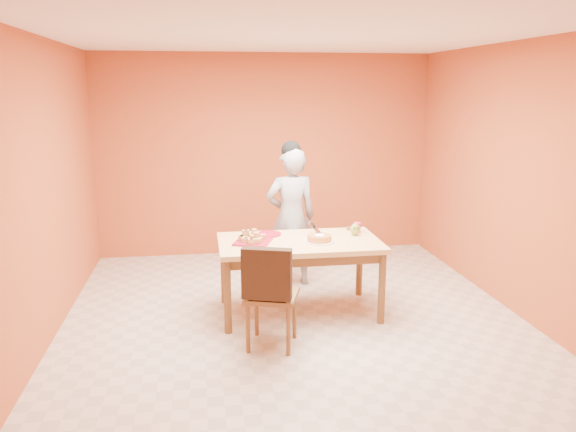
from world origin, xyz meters
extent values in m
plane|color=beige|center=(0.00, 0.00, 0.00)|extent=(5.00, 5.00, 0.00)
plane|color=white|center=(0.00, 0.00, 2.70)|extent=(5.00, 5.00, 0.00)
plane|color=#AF4928|center=(0.00, 2.50, 1.35)|extent=(4.50, 0.00, 4.50)
plane|color=#AF4928|center=(-2.25, 0.00, 1.35)|extent=(0.00, 5.00, 5.00)
plane|color=#AF4928|center=(2.25, 0.00, 1.35)|extent=(0.00, 5.00, 5.00)
cube|color=#DCBC73|center=(0.08, 0.25, 0.73)|extent=(1.60, 0.90, 0.05)
cube|color=brown|center=(0.08, 0.25, 0.66)|extent=(1.48, 0.78, 0.10)
cylinder|color=brown|center=(-0.66, -0.14, 0.35)|extent=(0.07, 0.07, 0.71)
cylinder|color=brown|center=(-0.66, 0.64, 0.35)|extent=(0.07, 0.07, 0.71)
cylinder|color=brown|center=(0.82, -0.14, 0.35)|extent=(0.07, 0.07, 0.71)
cylinder|color=brown|center=(0.82, 0.64, 0.35)|extent=(0.07, 0.07, 0.71)
imported|color=#949496|center=(0.13, 1.11, 0.80)|extent=(0.61, 0.43, 1.59)
cube|color=maroon|center=(-0.38, 0.24, 0.77)|extent=(0.43, 0.43, 0.02)
cylinder|color=maroon|center=(-0.20, 0.52, 0.77)|extent=(0.34, 0.34, 0.02)
cylinder|color=white|center=(0.26, 0.16, 0.77)|extent=(0.33, 0.33, 0.01)
cylinder|color=orange|center=(0.26, 0.16, 0.80)|extent=(0.25, 0.25, 0.05)
cube|color=silver|center=(0.27, 0.34, 0.83)|extent=(0.05, 0.25, 0.01)
ellipsoid|color=olive|center=(0.68, 0.36, 0.82)|extent=(0.12, 0.11, 0.12)
cylinder|color=#E22166|center=(0.73, 0.47, 0.81)|extent=(0.08, 0.08, 0.11)
cylinder|color=#36180E|center=(0.70, 0.60, 0.77)|extent=(0.12, 0.12, 0.03)
camera|label=1|loc=(-0.85, -5.05, 2.24)|focal=35.00mm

